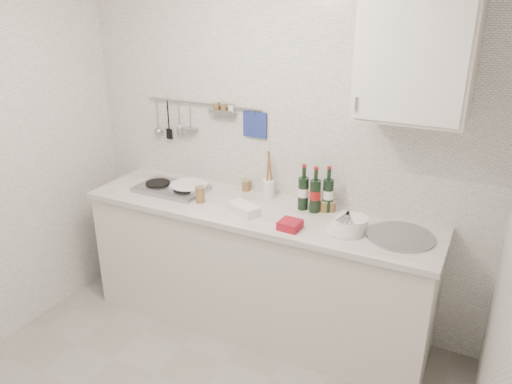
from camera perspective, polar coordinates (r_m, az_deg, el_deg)
back_wall at (r=3.49m, az=2.35°, el=4.91°), size 3.00×0.02×2.50m
wall_right at (r=1.94m, az=26.79°, el=-12.76°), size 0.02×2.80×2.50m
counter at (r=3.57m, az=0.23°, el=-9.00°), size 2.44×0.64×0.96m
wall_rail at (r=3.69m, az=-6.37°, el=8.59°), size 0.98×0.09×0.34m
wall_cabinet at (r=2.91m, az=17.88°, el=14.57°), size 0.60×0.38×0.70m
plate_stack_hob at (r=3.67m, az=-7.85°, el=0.56°), size 0.30×0.29×0.05m
plate_stack_sink at (r=3.06m, az=10.56°, el=-3.71°), size 0.24×0.23×0.10m
wine_bottles at (r=3.28m, az=6.83°, el=0.38°), size 0.23×0.12×0.31m
butter_dish at (r=3.25m, az=-1.41°, el=-1.97°), size 0.24×0.19×0.07m
strawberry_punnet at (r=3.06m, az=3.91°, el=-3.77°), size 0.14×0.14×0.05m
utensil_crock at (r=3.49m, az=1.46°, el=0.63°), size 0.08×0.08×0.35m
jar_a at (r=3.63m, az=-1.14°, el=0.83°), size 0.06×0.06×0.08m
jar_b at (r=3.33m, az=8.59°, el=-1.55°), size 0.06×0.06×0.08m
jar_c at (r=3.31m, az=7.80°, el=-1.59°), size 0.06×0.06×0.08m
jar_d at (r=3.44m, az=-6.43°, el=-0.24°), size 0.07×0.07×0.12m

